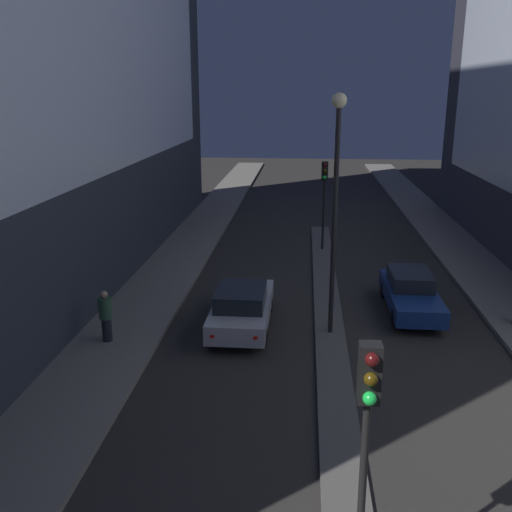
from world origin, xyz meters
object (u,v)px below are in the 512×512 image
at_px(traffic_light_mid, 324,186).
at_px(car_right_lane, 411,292).
at_px(traffic_light_near, 367,420).
at_px(pedestrian_on_left_sidewalk, 106,315).
at_px(street_lamp, 336,183).
at_px(car_left_lane, 242,307).

distance_m(traffic_light_mid, car_right_lane, 8.99).
relative_size(traffic_light_near, pedestrian_on_left_sidewalk, 2.63).
bearing_deg(car_right_lane, street_lamp, -141.49).
height_order(traffic_light_near, street_lamp, street_lamp).
height_order(traffic_light_mid, car_left_lane, traffic_light_mid).
bearing_deg(pedestrian_on_left_sidewalk, car_left_lane, 23.06).
bearing_deg(car_left_lane, pedestrian_on_left_sidewalk, -156.94).
xyz_separation_m(traffic_light_near, street_lamp, (0.00, 10.56, 1.79)).
xyz_separation_m(traffic_light_mid, car_left_lane, (-3.04, -10.11, -2.62)).
height_order(traffic_light_mid, car_right_lane, traffic_light_mid).
distance_m(traffic_light_near, car_left_lane, 11.62).
distance_m(traffic_light_near, car_right_lane, 13.58).
relative_size(car_right_lane, pedestrian_on_left_sidewalk, 2.79).
xyz_separation_m(traffic_light_near, car_left_lane, (-3.04, 10.90, -2.62)).
bearing_deg(traffic_light_mid, traffic_light_near, -90.00).
xyz_separation_m(street_lamp, pedestrian_on_left_sidewalk, (-7.21, -1.43, -4.13)).
height_order(street_lamp, car_right_lane, street_lamp).
bearing_deg(pedestrian_on_left_sidewalk, street_lamp, 11.23).
xyz_separation_m(car_right_lane, pedestrian_on_left_sidewalk, (-10.25, -3.85, 0.30)).
height_order(traffic_light_near, car_left_lane, traffic_light_near).
bearing_deg(traffic_light_mid, street_lamp, -90.00).
xyz_separation_m(car_left_lane, pedestrian_on_left_sidewalk, (-4.18, -1.78, 0.27)).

